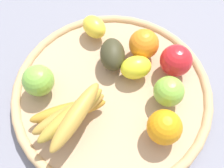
# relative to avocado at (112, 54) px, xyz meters

# --- Properties ---
(ground_plane) EXTENTS (2.40, 2.40, 0.00)m
(ground_plane) POSITION_rel_avocado_xyz_m (0.06, -0.04, -0.06)
(ground_plane) COLOR slate
(ground_plane) RESTS_ON ground
(basket) EXTENTS (0.45, 0.45, 0.04)m
(basket) POSITION_rel_avocado_xyz_m (0.06, -0.04, -0.05)
(basket) COLOR tan
(basket) RESTS_ON ground_plane
(avocado) EXTENTS (0.10, 0.09, 0.06)m
(avocado) POSITION_rel_avocado_xyz_m (0.00, 0.00, 0.00)
(avocado) COLOR #37341F
(avocado) RESTS_ON basket
(banana_bunch) EXTENTS (0.13, 0.16, 0.08)m
(banana_bunch) POSITION_rel_avocado_xyz_m (0.08, -0.15, 0.01)
(banana_bunch) COLOR #B98429
(banana_bunch) RESTS_ON basket
(apple_1) EXTENTS (0.10, 0.10, 0.07)m
(apple_1) POSITION_rel_avocado_xyz_m (0.09, 0.11, 0.01)
(apple_1) COLOR red
(apple_1) RESTS_ON basket
(orange_1) EXTENTS (0.09, 0.09, 0.07)m
(orange_1) POSITION_rel_avocado_xyz_m (0.02, 0.07, 0.01)
(orange_1) COLOR orange
(orange_1) RESTS_ON basket
(lemon_1) EXTENTS (0.07, 0.06, 0.05)m
(lemon_1) POSITION_rel_avocado_xyz_m (-0.10, 0.01, -0.00)
(lemon_1) COLOR yellow
(lemon_1) RESTS_ON basket
(apple_0) EXTENTS (0.10, 0.10, 0.07)m
(apple_0) POSITION_rel_avocado_xyz_m (-0.02, -0.17, 0.01)
(apple_0) COLOR #78B440
(apple_0) RESTS_ON basket
(orange_0) EXTENTS (0.08, 0.08, 0.07)m
(orange_0) POSITION_rel_avocado_xyz_m (0.20, -0.01, 0.01)
(orange_0) COLOR orange
(orange_0) RESTS_ON basket
(apple_2) EXTENTS (0.09, 0.09, 0.06)m
(apple_2) POSITION_rel_avocado_xyz_m (0.14, 0.05, 0.00)
(apple_2) COLOR #80BA3E
(apple_2) RESTS_ON basket
(lemon_0) EXTENTS (0.07, 0.08, 0.05)m
(lemon_0) POSITION_rel_avocado_xyz_m (0.06, 0.03, -0.00)
(lemon_0) COLOR yellow
(lemon_0) RESTS_ON basket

